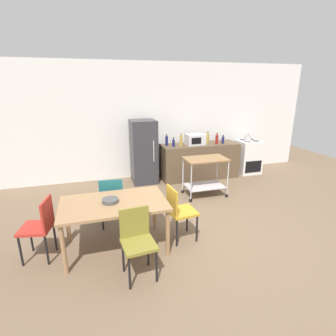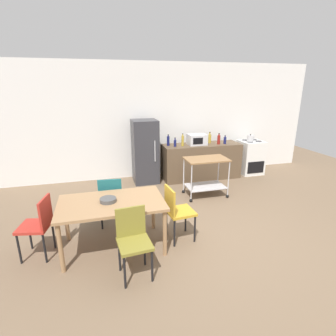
# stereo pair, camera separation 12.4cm
# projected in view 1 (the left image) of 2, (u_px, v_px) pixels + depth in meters

# --- Properties ---
(ground_plane) EXTENTS (12.00, 12.00, 0.00)m
(ground_plane) POSITION_uv_depth(u_px,v_px,m) (210.00, 233.00, 4.38)
(ground_plane) COLOR brown
(back_wall) EXTENTS (8.40, 0.12, 2.90)m
(back_wall) POSITION_uv_depth(u_px,v_px,m) (160.00, 121.00, 6.86)
(back_wall) COLOR white
(back_wall) RESTS_ON ground_plane
(kitchen_counter) EXTENTS (2.00, 0.64, 0.90)m
(kitchen_counter) POSITION_uv_depth(u_px,v_px,m) (199.00, 161.00, 6.86)
(kitchen_counter) COLOR brown
(kitchen_counter) RESTS_ON ground_plane
(dining_table) EXTENTS (1.50, 0.90, 0.75)m
(dining_table) POSITION_uv_depth(u_px,v_px,m) (114.00, 207.00, 3.78)
(dining_table) COLOR #A37A51
(dining_table) RESTS_ON ground_plane
(chair_teal) EXTENTS (0.44, 0.44, 0.89)m
(chair_teal) POSITION_uv_depth(u_px,v_px,m) (112.00, 198.00, 4.45)
(chair_teal) COLOR #1E666B
(chair_teal) RESTS_ON ground_plane
(chair_red) EXTENTS (0.47, 0.47, 0.89)m
(chair_red) POSITION_uv_depth(u_px,v_px,m) (40.00, 225.00, 3.61)
(chair_red) COLOR #B72D23
(chair_red) RESTS_ON ground_plane
(chair_mustard) EXTENTS (0.44, 0.44, 0.89)m
(chair_mustard) POSITION_uv_depth(u_px,v_px,m) (179.00, 209.00, 4.05)
(chair_mustard) COLOR gold
(chair_mustard) RESTS_ON ground_plane
(chair_olive) EXTENTS (0.43, 0.43, 0.89)m
(chair_olive) POSITION_uv_depth(u_px,v_px,m) (137.00, 238.00, 3.29)
(chair_olive) COLOR olive
(chair_olive) RESTS_ON ground_plane
(stove_oven) EXTENTS (0.60, 0.61, 0.92)m
(stove_oven) POSITION_uv_depth(u_px,v_px,m) (248.00, 157.00, 7.27)
(stove_oven) COLOR white
(stove_oven) RESTS_ON ground_plane
(refrigerator) EXTENTS (0.60, 0.63, 1.55)m
(refrigerator) POSITION_uv_depth(u_px,v_px,m) (144.00, 152.00, 6.46)
(refrigerator) COLOR #333338
(refrigerator) RESTS_ON ground_plane
(kitchen_cart) EXTENTS (0.91, 0.57, 0.85)m
(kitchen_cart) POSITION_uv_depth(u_px,v_px,m) (205.00, 171.00, 5.71)
(kitchen_cart) COLOR olive
(kitchen_cart) RESTS_ON ground_plane
(bottle_soy_sauce) EXTENTS (0.07, 0.07, 0.28)m
(bottle_soy_sauce) POSITION_uv_depth(u_px,v_px,m) (167.00, 141.00, 6.52)
(bottle_soy_sauce) COLOR navy
(bottle_soy_sauce) RESTS_ON kitchen_counter
(bottle_sesame_oil) EXTENTS (0.06, 0.06, 0.22)m
(bottle_sesame_oil) POSITION_uv_depth(u_px,v_px,m) (174.00, 143.00, 6.43)
(bottle_sesame_oil) COLOR navy
(bottle_sesame_oil) RESTS_ON kitchen_counter
(bottle_soda) EXTENTS (0.06, 0.06, 0.31)m
(bottle_soda) POSITION_uv_depth(u_px,v_px,m) (181.00, 140.00, 6.50)
(bottle_soda) COLOR gold
(bottle_soda) RESTS_ON kitchen_counter
(microwave) EXTENTS (0.46, 0.35, 0.26)m
(microwave) POSITION_uv_depth(u_px,v_px,m) (195.00, 139.00, 6.64)
(microwave) COLOR silver
(microwave) RESTS_ON kitchen_counter
(bottle_olive_oil) EXTENTS (0.08, 0.08, 0.29)m
(bottle_olive_oil) POSITION_uv_depth(u_px,v_px,m) (208.00, 138.00, 6.85)
(bottle_olive_oil) COLOR gold
(bottle_olive_oil) RESTS_ON kitchen_counter
(bottle_sparkling_water) EXTENTS (0.07, 0.07, 0.28)m
(bottle_sparkling_water) POSITION_uv_depth(u_px,v_px,m) (217.00, 139.00, 6.72)
(bottle_sparkling_water) COLOR maroon
(bottle_sparkling_water) RESTS_ON kitchen_counter
(bottle_vinegar) EXTENTS (0.07, 0.07, 0.22)m
(bottle_vinegar) POSITION_uv_depth(u_px,v_px,m) (223.00, 140.00, 6.77)
(bottle_vinegar) COLOR navy
(bottle_vinegar) RESTS_ON kitchen_counter
(fruit_bowl) EXTENTS (0.23, 0.23, 0.06)m
(fruit_bowl) POSITION_uv_depth(u_px,v_px,m) (110.00, 201.00, 3.75)
(fruit_bowl) COLOR #4C4C4C
(fruit_bowl) RESTS_ON dining_table
(kettle) EXTENTS (0.24, 0.17, 0.19)m
(kettle) POSITION_uv_depth(u_px,v_px,m) (248.00, 138.00, 6.99)
(kettle) COLOR silver
(kettle) RESTS_ON stove_oven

